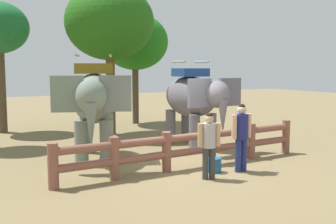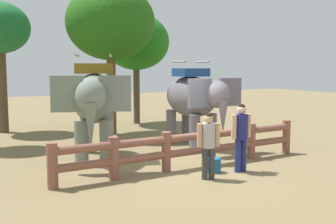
{
  "view_description": "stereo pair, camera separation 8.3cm",
  "coord_description": "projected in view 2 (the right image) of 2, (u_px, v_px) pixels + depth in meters",
  "views": [
    {
      "loc": [
        -5.52,
        -9.11,
        2.72
      ],
      "look_at": [
        0.0,
        1.37,
        1.4
      ],
      "focal_mm": 43.28,
      "sensor_mm": 36.0,
      "label": 1
    },
    {
      "loc": [
        -5.44,
        -9.14,
        2.72
      ],
      "look_at": [
        0.0,
        1.37,
        1.4
      ],
      "focal_mm": 43.28,
      "sensor_mm": 36.0,
      "label": 2
    }
  ],
  "objects": [
    {
      "name": "ground_plane",
      "position": [
        191.0,
        169.0,
        10.86
      ],
      "size": [
        60.0,
        60.0,
        0.0
      ],
      "primitive_type": "plane",
      "color": "olive"
    },
    {
      "name": "log_fence",
      "position": [
        190.0,
        146.0,
        10.88
      ],
      "size": [
        7.6,
        0.72,
        1.05
      ],
      "color": "brown",
      "rests_on": "ground"
    },
    {
      "name": "elephant_near_left",
      "position": [
        94.0,
        101.0,
        11.76
      ],
      "size": [
        2.6,
        3.68,
        3.09
      ],
      "color": "slate",
      "rests_on": "ground"
    },
    {
      "name": "elephant_center",
      "position": [
        194.0,
        99.0,
        13.71
      ],
      "size": [
        1.95,
        3.39,
        2.93
      ],
      "color": "slate",
      "rests_on": "ground"
    },
    {
      "name": "tourist_woman_in_black",
      "position": [
        208.0,
        141.0,
        9.76
      ],
      "size": [
        0.56,
        0.38,
        1.62
      ],
      "color": "#363637",
      "rests_on": "ground"
    },
    {
      "name": "tourist_man_in_blue",
      "position": [
        241.0,
        133.0,
        10.46
      ],
      "size": [
        0.63,
        0.37,
        1.78
      ],
      "color": "navy",
      "rests_on": "ground"
    },
    {
      "name": "tree_far_left",
      "position": [
        111.0,
        23.0,
        16.02
      ],
      "size": [
        3.53,
        3.53,
        5.99
      ],
      "color": "brown",
      "rests_on": "ground"
    },
    {
      "name": "tree_far_right",
      "position": [
        136.0,
        42.0,
        19.2
      ],
      "size": [
        3.14,
        3.14,
        5.25
      ],
      "color": "brown",
      "rests_on": "ground"
    },
    {
      "name": "feed_bucket",
      "position": [
        214.0,
        165.0,
        10.49
      ],
      "size": [
        0.37,
        0.37,
        0.37
      ],
      "color": "#19598C",
      "rests_on": "ground"
    }
  ]
}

